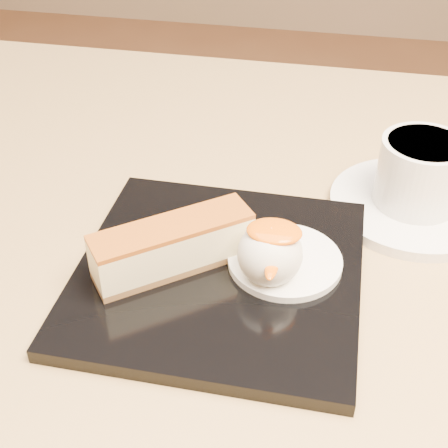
% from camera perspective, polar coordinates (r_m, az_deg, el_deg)
% --- Properties ---
extents(table, '(0.80, 0.80, 0.72)m').
position_cam_1_polar(table, '(0.64, -3.05, -12.71)').
color(table, black).
rests_on(table, ground).
extents(dessert_plate, '(0.22, 0.22, 0.01)m').
position_cam_1_polar(dessert_plate, '(0.49, -0.46, -4.52)').
color(dessert_plate, black).
rests_on(dessert_plate, table).
extents(cheesecake, '(0.12, 0.10, 0.04)m').
position_cam_1_polar(cheesecake, '(0.48, -4.70, -2.01)').
color(cheesecake, brown).
rests_on(cheesecake, dessert_plate).
extents(cream_smear, '(0.09, 0.09, 0.01)m').
position_cam_1_polar(cream_smear, '(0.49, 5.59, -3.35)').
color(cream_smear, white).
rests_on(cream_smear, dessert_plate).
extents(ice_cream_scoop, '(0.05, 0.05, 0.05)m').
position_cam_1_polar(ice_cream_scoop, '(0.47, 4.22, -2.75)').
color(ice_cream_scoop, white).
rests_on(ice_cream_scoop, cream_smear).
extents(mango_sauce, '(0.04, 0.03, 0.01)m').
position_cam_1_polar(mango_sauce, '(0.45, 4.62, -0.69)').
color(mango_sauce, orange).
rests_on(mango_sauce, ice_cream_scoop).
extents(mint_sprig, '(0.03, 0.02, 0.00)m').
position_cam_1_polar(mint_sprig, '(0.51, 2.69, -0.87)').
color(mint_sprig, '#2B8339').
rests_on(mint_sprig, cream_smear).
extents(saucer, '(0.15, 0.15, 0.01)m').
position_cam_1_polar(saucer, '(0.59, 16.87, 1.64)').
color(saucer, white).
rests_on(saucer, table).
extents(coffee_cup, '(0.10, 0.07, 0.06)m').
position_cam_1_polar(coffee_cup, '(0.57, 17.70, 4.58)').
color(coffee_cup, white).
rests_on(coffee_cup, saucer).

